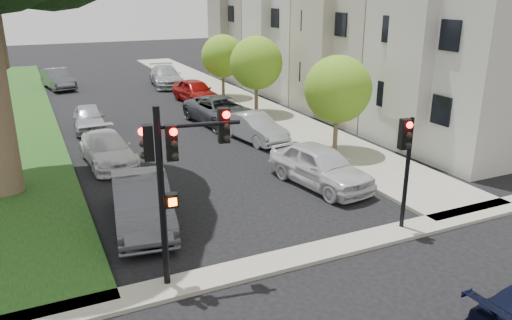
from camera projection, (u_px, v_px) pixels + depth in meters
name	position (u px, v px, depth m)	size (l,w,h in m)	color
ground	(342.00, 295.00, 12.33)	(140.00, 140.00, 0.00)	black
sidewalk_right	(229.00, 96.00, 35.61)	(3.50, 44.00, 0.12)	gray
sidewalk_cross	(301.00, 256.00, 14.03)	(60.00, 1.00, 0.12)	gray
small_tree_a	(338.00, 89.00, 22.14)	(3.01, 3.01, 4.52)	brown
small_tree_b	(256.00, 63.00, 29.42)	(3.14, 3.14, 4.70)	brown
small_tree_c	(223.00, 56.00, 34.14)	(2.93, 2.93, 4.40)	brown
traffic_signal_main	(175.00, 164.00, 11.83)	(2.30, 0.60, 4.69)	black
traffic_signal_secondary	(406.00, 154.00, 14.86)	(0.48, 0.39, 3.64)	black
car_parked_0	(320.00, 166.00, 19.07)	(1.89, 4.70, 1.60)	silver
car_parked_1	(254.00, 127.00, 24.89)	(1.46, 4.17, 1.37)	#999BA0
car_parked_2	(221.00, 111.00, 27.99)	(2.55, 5.54, 1.54)	#3F4247
car_parked_3	(195.00, 91.00, 33.52)	(1.83, 4.54, 1.55)	maroon
car_parked_4	(166.00, 76.00, 39.38)	(2.19, 5.38, 1.56)	#999BA0
car_parked_5	(142.00, 202.00, 15.77)	(1.70, 4.89, 1.61)	#3F4247
car_parked_6	(107.00, 149.00, 21.55)	(1.86, 4.57, 1.33)	silver
car_parked_7	(89.00, 118.00, 26.86)	(1.59, 3.94, 1.34)	#999BA0
car_parked_9	(58.00, 79.00, 38.28)	(1.62, 4.65, 1.53)	#3F4247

